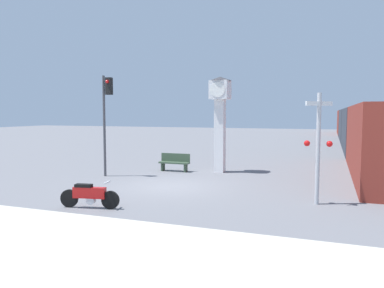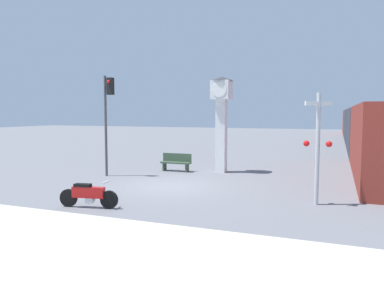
% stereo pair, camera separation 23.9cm
% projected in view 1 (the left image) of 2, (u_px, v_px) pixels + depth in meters
% --- Properties ---
extents(ground_plane, '(120.00, 120.00, 0.00)m').
position_uv_depth(ground_plane, '(169.00, 186.00, 15.46)').
color(ground_plane, slate).
extents(sidewalk_strip, '(36.00, 6.00, 0.10)m').
position_uv_depth(sidewalk_strip, '(13.00, 255.00, 7.84)').
color(sidewalk_strip, '#BCB7A8').
rests_on(sidewalk_strip, ground_plane).
extents(motorcycle, '(1.95, 0.55, 0.87)m').
position_uv_depth(motorcycle, '(89.00, 195.00, 11.87)').
color(motorcycle, black).
rests_on(motorcycle, ground_plane).
extents(clock_tower, '(1.12, 1.12, 4.85)m').
position_uv_depth(clock_tower, '(220.00, 110.00, 18.95)').
color(clock_tower, white).
rests_on(clock_tower, ground_plane).
extents(freight_train, '(2.80, 51.06, 3.40)m').
position_uv_depth(freight_train, '(357.00, 127.00, 35.88)').
color(freight_train, maroon).
rests_on(freight_train, ground_plane).
extents(traffic_light, '(0.50, 0.35, 4.78)m').
position_uv_depth(traffic_light, '(106.00, 108.00, 17.67)').
color(traffic_light, '#47474C').
rests_on(traffic_light, ground_plane).
extents(railroad_crossing_signal, '(0.90, 0.82, 3.68)m').
position_uv_depth(railroad_crossing_signal, '(318.00, 144.00, 12.26)').
color(railroad_crossing_signal, '#B7B7BC').
rests_on(railroad_crossing_signal, ground_plane).
extents(bench, '(1.60, 0.44, 0.92)m').
position_uv_depth(bench, '(175.00, 162.00, 19.46)').
color(bench, '#384C38').
rests_on(bench, ground_plane).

